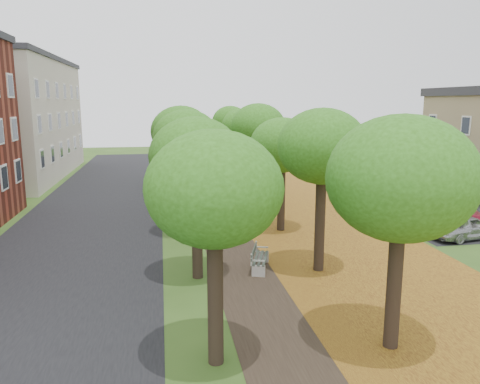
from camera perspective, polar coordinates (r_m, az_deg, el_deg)
name	(u,v)px	position (r m, az deg, el deg)	size (l,w,h in m)	color
ground	(299,355)	(13.20, 7.15, -19.07)	(120.00, 120.00, 0.00)	#2D4C19
street_asphalt	(89,224)	(27.05, -17.97, -3.68)	(8.00, 70.00, 0.01)	black
footpath	(224,218)	(26.96, -1.99, -3.18)	(3.20, 70.00, 0.01)	black
leaf_verge	(307,215)	(28.03, 8.21, -2.74)	(7.50, 70.00, 0.01)	#9F741D
parking_lot	(430,206)	(32.46, 22.11, -1.56)	(9.00, 16.00, 0.01)	black
tree_row_west	(184,137)	(26.02, -6.90, 6.62)	(3.51, 33.51, 6.19)	black
tree_row_east	(269,136)	(26.67, 3.53, 6.79)	(3.51, 33.51, 6.19)	black
building_cream	(2,118)	(45.99, -27.01, 8.06)	(10.30, 20.30, 10.40)	beige
bench	(259,258)	(18.82, 2.34, -8.06)	(1.06, 1.93, 0.88)	#262F26
car_silver	(466,227)	(25.30, 25.85, -3.82)	(1.45, 3.61, 1.23)	#A5A6AA
car_red	(439,214)	(26.92, 23.14, -2.49)	(1.56, 4.47, 1.47)	maroon
car_grey	(397,197)	(31.04, 18.57, -0.52)	(2.00, 4.93, 1.43)	#38383E
car_white	(374,188)	(33.57, 16.05, 0.51)	(2.48, 5.39, 1.50)	silver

